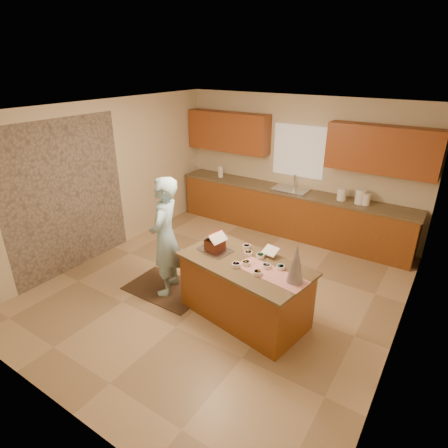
{
  "coord_description": "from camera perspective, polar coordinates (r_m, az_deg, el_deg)",
  "views": [
    {
      "loc": [
        2.74,
        -4.12,
        3.3
      ],
      "look_at": [
        -0.1,
        0.2,
        1.0
      ],
      "focal_mm": 29.78,
      "sensor_mm": 36.0,
      "label": 1
    }
  ],
  "objects": [
    {
      "name": "sink",
      "position": [
        7.52,
        10.14,
        4.9
      ],
      "size": [
        0.7,
        0.45,
        0.12
      ],
      "primitive_type": "cube",
      "color": "silver",
      "rests_on": "back_counter_top"
    },
    {
      "name": "baking_tray",
      "position": [
        5.18,
        -1.4,
        -4.03
      ],
      "size": [
        0.48,
        0.39,
        0.02
      ],
      "primitive_type": "cube",
      "rotation": [
        0.0,
        0.0,
        -0.17
      ],
      "color": "silver",
      "rests_on": "island_top"
    },
    {
      "name": "ceiling",
      "position": [
        4.99,
        -0.31,
        17.05
      ],
      "size": [
        5.5,
        5.5,
        0.0
      ],
      "primitive_type": "plane",
      "color": "silver",
      "rests_on": "floor"
    },
    {
      "name": "canister_b",
      "position": [
        7.09,
        20.2,
        3.96
      ],
      "size": [
        0.18,
        0.18,
        0.26
      ],
      "primitive_type": "cylinder",
      "color": "white",
      "rests_on": "back_counter_top"
    },
    {
      "name": "canister_a",
      "position": [
        7.17,
        17.62,
        4.36
      ],
      "size": [
        0.16,
        0.16,
        0.22
      ],
      "primitive_type": "cylinder",
      "color": "white",
      "rests_on": "back_counter_top"
    },
    {
      "name": "wall_right",
      "position": [
        4.57,
        26.91,
        -4.13
      ],
      "size": [
        5.5,
        5.5,
        0.0
      ],
      "primitive_type": "plane",
      "color": "beige",
      "rests_on": "floor"
    },
    {
      "name": "paper_towel",
      "position": [
        8.23,
        -0.52,
        8.05
      ],
      "size": [
        0.11,
        0.11,
        0.24
      ],
      "primitive_type": "cylinder",
      "color": "white",
      "rests_on": "back_counter_top"
    },
    {
      "name": "upper_cabinet_left",
      "position": [
        8.07,
        0.65,
        13.99
      ],
      "size": [
        1.85,
        0.35,
        0.8
      ],
      "primitive_type": "cube",
      "color": "brown",
      "rests_on": "wall_back"
    },
    {
      "name": "window_curtain",
      "position": [
        7.56,
        11.4,
        10.9
      ],
      "size": [
        1.05,
        0.03,
        1.0
      ],
      "primitive_type": "cube",
      "color": "white",
      "rests_on": "wall_back"
    },
    {
      "name": "faucet",
      "position": [
        7.63,
        10.78,
        6.47
      ],
      "size": [
        0.03,
        0.03,
        0.28
      ],
      "primitive_type": "cylinder",
      "color": "silver",
      "rests_on": "back_counter_top"
    },
    {
      "name": "table_runner",
      "position": [
        4.69,
        7.27,
        -7.57
      ],
      "size": [
        0.98,
        0.49,
        0.01
      ],
      "primitive_type": "cube",
      "rotation": [
        0.0,
        0.0,
        -0.17
      ],
      "color": "#B3150C",
      "rests_on": "island_top"
    },
    {
      "name": "candy_bowls",
      "position": [
        4.9,
        4.78,
        -5.68
      ],
      "size": [
        0.76,
        0.64,
        0.05
      ],
      "color": "pink",
      "rests_on": "island_top"
    },
    {
      "name": "cookbook",
      "position": [
        5.04,
        7.16,
        -4.09
      ],
      "size": [
        0.23,
        0.19,
        0.09
      ],
      "primitive_type": "cube",
      "rotation": [
        -1.13,
        0.0,
        -0.17
      ],
      "color": "white",
      "rests_on": "island_top"
    },
    {
      "name": "wall_front",
      "position": [
        3.64,
        -25.51,
        -11.2
      ],
      "size": [
        5.5,
        5.5,
        0.0
      ],
      "primitive_type": "plane",
      "color": "beige",
      "rests_on": "floor"
    },
    {
      "name": "floor",
      "position": [
        5.95,
        -0.26,
        -9.71
      ],
      "size": [
        5.5,
        5.5,
        0.0
      ],
      "primitive_type": "plane",
      "color": "tan",
      "rests_on": "ground"
    },
    {
      "name": "tinsel_tree",
      "position": [
        4.45,
        11.01,
        -5.9
      ],
      "size": [
        0.24,
        0.24,
        0.51
      ],
      "primitive_type": "cone",
      "rotation": [
        0.0,
        0.0,
        -0.17
      ],
      "color": "silver",
      "rests_on": "island_top"
    },
    {
      "name": "canister_c",
      "position": [
        7.08,
        20.97,
        3.55
      ],
      "size": [
        0.14,
        0.14,
        0.2
      ],
      "primitive_type": "cylinder",
      "color": "white",
      "rests_on": "back_counter_top"
    },
    {
      "name": "boy",
      "position": [
        5.5,
        -9.0,
        -1.99
      ],
      "size": [
        0.65,
        0.78,
        1.82
      ],
      "primitive_type": "imported",
      "rotation": [
        0.0,
        0.0,
        -1.19
      ],
      "color": "#9AC8DB",
      "rests_on": "rug"
    },
    {
      "name": "gingerbread_house",
      "position": [
        5.13,
        -1.41,
        -2.94
      ],
      "size": [
        0.3,
        0.3,
        0.26
      ],
      "color": "#5C2918",
      "rests_on": "baking_tray"
    },
    {
      "name": "island_top",
      "position": [
        4.92,
        3.3,
        -6.07
      ],
      "size": [
        1.89,
        1.2,
        0.04
      ],
      "primitive_type": "cube",
      "rotation": [
        0.0,
        0.0,
        -0.17
      ],
      "color": "brown",
      "rests_on": "island_base"
    },
    {
      "name": "back_counter_base",
      "position": [
        7.68,
        9.9,
        1.73
      ],
      "size": [
        4.8,
        0.6,
        0.88
      ],
      "primitive_type": "cube",
      "color": "brown",
      "rests_on": "floor"
    },
    {
      "name": "stone_accent",
      "position": [
        6.52,
        -22.96,
        3.69
      ],
      "size": [
        0.0,
        2.5,
        2.5
      ],
      "primitive_type": "plane",
      "rotation": [
        1.57,
        0.0,
        1.57
      ],
      "color": "gray",
      "rests_on": "wall_left"
    },
    {
      "name": "island_base",
      "position": [
        5.15,
        3.18,
        -10.22
      ],
      "size": [
        1.8,
        1.12,
        0.82
      ],
      "primitive_type": "cube",
      "rotation": [
        0.0,
        0.0,
        -0.17
      ],
      "color": "brown",
      "rests_on": "floor"
    },
    {
      "name": "wall_left",
      "position": [
        6.95,
        -17.85,
        6.51
      ],
      "size": [
        5.5,
        5.5,
        0.0
      ],
      "primitive_type": "plane",
      "color": "beige",
      "rests_on": "floor"
    },
    {
      "name": "rug",
      "position": [
        5.98,
        -8.8,
        -9.78
      ],
      "size": [
        1.23,
        0.81,
        0.01
      ],
      "primitive_type": "cube",
      "color": "black",
      "rests_on": "floor"
    },
    {
      "name": "back_counter_top",
      "position": [
        7.52,
        10.14,
        4.97
      ],
      "size": [
        4.85,
        0.63,
        0.04
      ],
      "primitive_type": "cube",
      "color": "brown",
      "rests_on": "back_counter_base"
    },
    {
      "name": "wall_back",
      "position": [
        7.65,
        11.31,
        8.75
      ],
      "size": [
        5.5,
        5.5,
        0.0
      ],
      "primitive_type": "plane",
      "color": "beige",
      "rests_on": "floor"
    },
    {
      "name": "upper_cabinet_right",
      "position": [
        6.94,
        23.11,
        10.45
      ],
      "size": [
        1.85,
        0.35,
        0.8
      ],
      "primitive_type": "cube",
      "color": "brown",
      "rests_on": "wall_back"
    }
  ]
}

